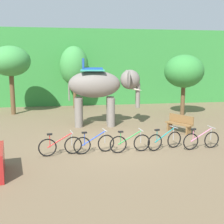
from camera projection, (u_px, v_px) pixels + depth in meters
ground_plane at (113, 145)px, 12.73m from camera, size 80.00×80.00×0.00m
foliage_hedge at (86, 67)px, 26.30m from camera, size 36.00×6.00×6.15m
tree_center_right at (10, 62)px, 19.36m from camera, size 2.64×2.64×4.62m
tree_far_right at (74, 66)px, 21.96m from camera, size 2.15×2.15×4.71m
tree_left at (184, 72)px, 19.25m from camera, size 2.60×2.60×4.03m
elephant at (101, 87)px, 16.24m from camera, size 4.20×2.09×3.78m
bike_red at (60, 146)px, 11.34m from camera, size 1.70×0.52×0.92m
bike_blue at (94, 144)px, 11.61m from camera, size 1.69×0.53×0.92m
bike_green at (130, 143)px, 11.71m from camera, size 1.71×0.52×0.92m
bike_teal at (165, 140)px, 12.09m from camera, size 1.65×0.67×0.92m
bike_pink at (201, 140)px, 12.15m from camera, size 1.70×0.52×0.92m
wooden_bench at (180, 123)px, 14.97m from camera, size 1.11×1.50×0.89m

